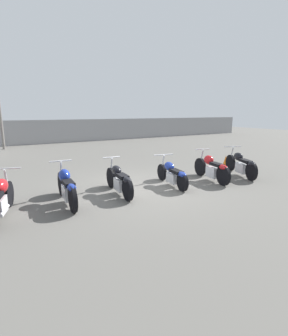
{
  "coord_description": "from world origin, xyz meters",
  "views": [
    {
      "loc": [
        -4.11,
        -6.83,
        2.36
      ],
      "look_at": [
        0.0,
        -0.02,
        0.65
      ],
      "focal_mm": 28.0,
      "sensor_mm": 36.0,
      "label": 1
    }
  ],
  "objects_px": {
    "motorcycle_slot_3": "(172,174)",
    "motorcycle_slot_5": "(241,164)",
    "motorcycle_slot_1": "(67,187)",
    "motorcycle_slot_0": "(0,199)",
    "motorcycle_slot_4": "(212,168)",
    "traffic_cone_near": "(226,162)",
    "motorcycle_slot_2": "(119,180)"
  },
  "relations": [
    {
      "from": "motorcycle_slot_0",
      "to": "motorcycle_slot_3",
      "type": "relative_size",
      "value": 1.03
    },
    {
      "from": "motorcycle_slot_3",
      "to": "motorcycle_slot_4",
      "type": "bearing_deg",
      "value": 2.65
    },
    {
      "from": "motorcycle_slot_1",
      "to": "motorcycle_slot_4",
      "type": "height_order",
      "value": "motorcycle_slot_1"
    },
    {
      "from": "motorcycle_slot_1",
      "to": "traffic_cone_near",
      "type": "xyz_separation_m",
      "value": [
        7.02,
        0.96,
        -0.18
      ]
    },
    {
      "from": "motorcycle_slot_0",
      "to": "traffic_cone_near",
      "type": "xyz_separation_m",
      "value": [
        8.56,
        1.13,
        -0.17
      ]
    },
    {
      "from": "motorcycle_slot_1",
      "to": "motorcycle_slot_4",
      "type": "distance_m",
      "value": 4.97
    },
    {
      "from": "motorcycle_slot_1",
      "to": "motorcycle_slot_4",
      "type": "xyz_separation_m",
      "value": [
        4.97,
        -0.25,
        -0.01
      ]
    },
    {
      "from": "motorcycle_slot_3",
      "to": "motorcycle_slot_0",
      "type": "bearing_deg",
      "value": -169.29
    },
    {
      "from": "motorcycle_slot_3",
      "to": "motorcycle_slot_5",
      "type": "height_order",
      "value": "motorcycle_slot_5"
    },
    {
      "from": "motorcycle_slot_0",
      "to": "motorcycle_slot_5",
      "type": "relative_size",
      "value": 0.98
    },
    {
      "from": "motorcycle_slot_2",
      "to": "motorcycle_slot_3",
      "type": "bearing_deg",
      "value": 2.99
    },
    {
      "from": "motorcycle_slot_1",
      "to": "motorcycle_slot_5",
      "type": "xyz_separation_m",
      "value": [
        6.43,
        -0.3,
        -0.02
      ]
    },
    {
      "from": "motorcycle_slot_2",
      "to": "traffic_cone_near",
      "type": "distance_m",
      "value": 5.57
    },
    {
      "from": "motorcycle_slot_3",
      "to": "traffic_cone_near",
      "type": "relative_size",
      "value": 3.69
    },
    {
      "from": "motorcycle_slot_1",
      "to": "motorcycle_slot_3",
      "type": "bearing_deg",
      "value": 2.95
    },
    {
      "from": "motorcycle_slot_1",
      "to": "motorcycle_slot_4",
      "type": "relative_size",
      "value": 1.04
    },
    {
      "from": "motorcycle_slot_2",
      "to": "motorcycle_slot_5",
      "type": "xyz_separation_m",
      "value": [
        4.91,
        -0.32,
        0.01
      ]
    },
    {
      "from": "motorcycle_slot_2",
      "to": "motorcycle_slot_4",
      "type": "distance_m",
      "value": 3.45
    },
    {
      "from": "motorcycle_slot_3",
      "to": "traffic_cone_near",
      "type": "distance_m",
      "value": 3.77
    },
    {
      "from": "motorcycle_slot_4",
      "to": "motorcycle_slot_5",
      "type": "relative_size",
      "value": 0.99
    },
    {
      "from": "traffic_cone_near",
      "to": "motorcycle_slot_5",
      "type": "bearing_deg",
      "value": -115.02
    },
    {
      "from": "motorcycle_slot_2",
      "to": "traffic_cone_near",
      "type": "xyz_separation_m",
      "value": [
        5.49,
        0.93,
        -0.15
      ]
    },
    {
      "from": "motorcycle_slot_2",
      "to": "motorcycle_slot_3",
      "type": "xyz_separation_m",
      "value": [
        1.86,
        -0.09,
        -0.03
      ]
    },
    {
      "from": "motorcycle_slot_3",
      "to": "traffic_cone_near",
      "type": "xyz_separation_m",
      "value": [
        3.63,
        1.02,
        -0.12
      ]
    },
    {
      "from": "motorcycle_slot_0",
      "to": "motorcycle_slot_4",
      "type": "relative_size",
      "value": 0.99
    },
    {
      "from": "motorcycle_slot_1",
      "to": "motorcycle_slot_0",
      "type": "bearing_deg",
      "value": -169.64
    },
    {
      "from": "motorcycle_slot_0",
      "to": "motorcycle_slot_2",
      "type": "distance_m",
      "value": 3.07
    },
    {
      "from": "motorcycle_slot_0",
      "to": "motorcycle_slot_1",
      "type": "height_order",
      "value": "motorcycle_slot_1"
    },
    {
      "from": "motorcycle_slot_3",
      "to": "motorcycle_slot_4",
      "type": "height_order",
      "value": "motorcycle_slot_4"
    },
    {
      "from": "motorcycle_slot_2",
      "to": "motorcycle_slot_4",
      "type": "bearing_deg",
      "value": 1.13
    },
    {
      "from": "motorcycle_slot_2",
      "to": "motorcycle_slot_5",
      "type": "relative_size",
      "value": 0.98
    },
    {
      "from": "motorcycle_slot_2",
      "to": "motorcycle_slot_4",
      "type": "xyz_separation_m",
      "value": [
        3.44,
        -0.28,
        0.02
      ]
    }
  ]
}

